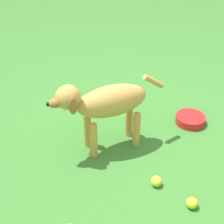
{
  "coord_description": "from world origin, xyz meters",
  "views": [
    {
      "loc": [
        -1.45,
        0.95,
        1.53
      ],
      "look_at": [
        0.17,
        0.1,
        0.27
      ],
      "focal_mm": 54.7,
      "sensor_mm": 36.0,
      "label": 1
    }
  ],
  "objects": [
    {
      "name": "dog",
      "position": [
        0.17,
        0.15,
        0.35
      ],
      "size": [
        0.23,
        0.79,
        0.53
      ],
      "rotation": [
        0.0,
        0.0,
        1.48
      ],
      "color": "#C69347",
      "rests_on": "ground"
    },
    {
      "name": "tennis_ball_4",
      "position": [
        -0.29,
        0.05,
        0.03
      ],
      "size": [
        0.07,
        0.07,
        0.07
      ],
      "primitive_type": "sphere",
      "color": "yellow",
      "rests_on": "ground"
    },
    {
      "name": "water_bowl",
      "position": [
        0.12,
        -0.54,
        0.03
      ],
      "size": [
        0.22,
        0.22,
        0.06
      ],
      "primitive_type": "cylinder",
      "color": "red",
      "rests_on": "ground"
    },
    {
      "name": "ground",
      "position": [
        0.0,
        0.0,
        0.0
      ],
      "size": [
        14.0,
        14.0,
        0.0
      ],
      "primitive_type": "plane",
      "color": "#38722D"
    },
    {
      "name": "tennis_ball_2",
      "position": [
        -0.52,
        -0.04,
        0.03
      ],
      "size": [
        0.07,
        0.07,
        0.07
      ],
      "primitive_type": "sphere",
      "color": "#D0DC2C",
      "rests_on": "ground"
    }
  ]
}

